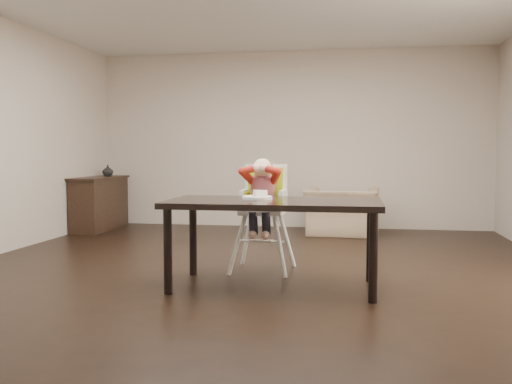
# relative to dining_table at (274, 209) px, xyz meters

# --- Properties ---
(ground) EXTENTS (7.00, 7.00, 0.00)m
(ground) POSITION_rel_dining_table_xyz_m (-0.29, 0.49, -0.67)
(ground) COLOR black
(ground) RESTS_ON ground
(room_walls) EXTENTS (6.02, 7.02, 2.71)m
(room_walls) POSITION_rel_dining_table_xyz_m (-0.29, 0.49, 1.18)
(room_walls) COLOR beige
(room_walls) RESTS_ON ground
(dining_table) EXTENTS (1.80, 0.90, 0.75)m
(dining_table) POSITION_rel_dining_table_xyz_m (0.00, 0.00, 0.00)
(dining_table) COLOR black
(dining_table) RESTS_ON ground
(high_chair) EXTENTS (0.48, 0.48, 1.10)m
(high_chair) POSITION_rel_dining_table_xyz_m (-0.20, 0.69, 0.10)
(high_chair) COLOR white
(high_chair) RESTS_ON ground
(plate) EXTENTS (0.35, 0.35, 0.08)m
(plate) POSITION_rel_dining_table_xyz_m (-0.15, 0.09, 0.11)
(plate) COLOR white
(plate) RESTS_ON dining_table
(armchair) EXTENTS (1.04, 0.71, 0.87)m
(armchair) POSITION_rel_dining_table_xyz_m (0.51, 3.27, -0.23)
(armchair) COLOR tan
(armchair) RESTS_ON ground
(sideboard) EXTENTS (0.44, 1.26, 0.79)m
(sideboard) POSITION_rel_dining_table_xyz_m (-3.07, 3.19, -0.27)
(sideboard) COLOR black
(sideboard) RESTS_ON ground
(vase) EXTENTS (0.17, 0.18, 0.17)m
(vase) POSITION_rel_dining_table_xyz_m (-3.07, 3.49, 0.20)
(vase) COLOR #99999E
(vase) RESTS_ON sideboard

